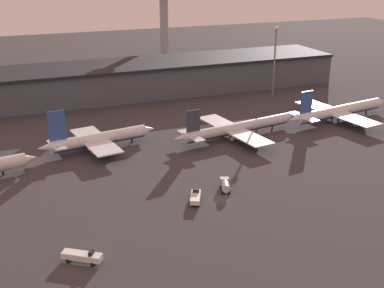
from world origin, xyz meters
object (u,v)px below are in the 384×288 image
object	(u,v)px
airplane_2	(237,128)
service_vehicle_2	(225,185)
airplane_1	(98,139)
control_tower	(164,18)
service_vehicle_3	(82,256)
airplane_3	(339,111)
service_vehicle_1	(195,197)

from	to	relation	value
airplane_2	service_vehicle_2	xyz separation A→B (m)	(-20.44, -34.33, -1.45)
airplane_1	control_tower	bearing A→B (deg)	53.07
airplane_2	service_vehicle_3	bearing A→B (deg)	-147.51
airplane_3	control_tower	world-z (taller)	control_tower
service_vehicle_1	service_vehicle_3	xyz separation A→B (m)	(-29.63, -14.90, 0.08)
airplane_3	airplane_2	bearing A→B (deg)	174.37
airplane_3	service_vehicle_2	size ratio (longest dim) A/B	7.96
airplane_2	airplane_3	bearing A→B (deg)	-5.63
service_vehicle_1	service_vehicle_2	size ratio (longest dim) A/B	1.11
control_tower	service_vehicle_2	bearing A→B (deg)	-102.81
service_vehicle_2	service_vehicle_3	xyz separation A→B (m)	(-38.90, -17.78, -0.25)
airplane_1	airplane_3	bearing A→B (deg)	-11.09
airplane_1	service_vehicle_2	bearing A→B (deg)	-67.80
airplane_1	airplane_2	xyz separation A→B (m)	(44.56, -5.83, -0.28)
airplane_2	service_vehicle_3	xyz separation A→B (m)	(-59.34, -52.11, -1.70)
service_vehicle_1	service_vehicle_2	bearing A→B (deg)	-47.25
service_vehicle_3	control_tower	size ratio (longest dim) A/B	0.17
airplane_2	control_tower	xyz separation A→B (m)	(13.30, 114.04, 22.91)
service_vehicle_2	airplane_3	bearing A→B (deg)	-40.00
service_vehicle_3	service_vehicle_1	bearing A→B (deg)	61.44
airplane_1	service_vehicle_3	size ratio (longest dim) A/B	4.87
airplane_1	service_vehicle_3	distance (m)	59.82
airplane_2	service_vehicle_2	size ratio (longest dim) A/B	7.98
airplane_2	service_vehicle_3	world-z (taller)	airplane_2
service_vehicle_3	control_tower	distance (m)	182.99
airplane_1	airplane_3	size ratio (longest dim) A/B	0.79
airplane_3	control_tower	bearing A→B (deg)	95.79
service_vehicle_1	control_tower	world-z (taller)	control_tower
airplane_2	control_tower	bearing A→B (deg)	74.55
airplane_1	control_tower	distance (m)	124.78
airplane_1	service_vehicle_2	world-z (taller)	airplane_1
airplane_1	service_vehicle_1	xyz separation A→B (m)	(14.85, -43.03, -2.06)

